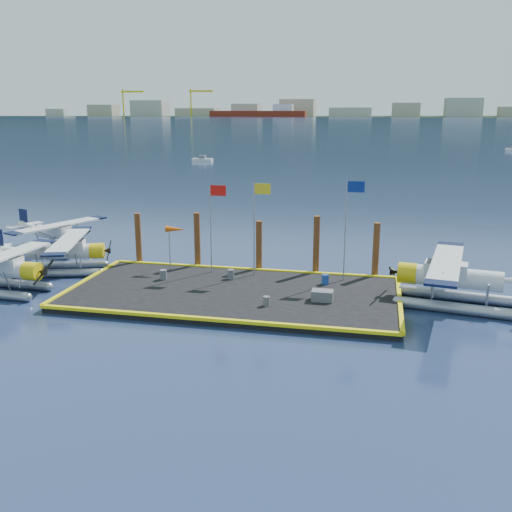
{
  "coord_description": "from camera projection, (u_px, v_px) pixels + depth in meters",
  "views": [
    {
      "loc": [
        8.39,
        -32.45,
        11.27
      ],
      "look_at": [
        1.02,
        2.0,
        2.18
      ],
      "focal_mm": 40.0,
      "sensor_mm": 36.0,
      "label": 1
    }
  ],
  "objects": [
    {
      "name": "dock_bumpers",
      "position": [
        233.0,
        290.0,
        35.12
      ],
      "size": [
        20.25,
        10.25,
        0.18
      ],
      "primitive_type": null,
      "color": "yellow",
      "rests_on": "dock"
    },
    {
      "name": "piling_2",
      "position": [
        259.0,
        248.0,
        39.78
      ],
      "size": [
        0.44,
        0.44,
        3.8
      ],
      "primitive_type": "cylinder",
      "color": "#482914",
      "rests_on": "ground"
    },
    {
      "name": "piling_1",
      "position": [
        197.0,
        242.0,
        40.64
      ],
      "size": [
        0.44,
        0.44,
        4.2
      ],
      "primitive_type": "cylinder",
      "color": "#482914",
      "rests_on": "ground"
    },
    {
      "name": "drum_5",
      "position": [
        231.0,
        274.0,
        37.62
      ],
      "size": [
        0.44,
        0.44,
        0.62
      ],
      "primitive_type": "cylinder",
      "color": "#525357",
      "rests_on": "dock"
    },
    {
      "name": "drum_4",
      "position": [
        325.0,
        279.0,
        36.48
      ],
      "size": [
        0.45,
        0.45,
        0.63
      ],
      "primitive_type": "cylinder",
      "color": "#1A3F92",
      "rests_on": "dock"
    },
    {
      "name": "far_backdrop",
      "position": [
        464.0,
        110.0,
        1629.35
      ],
      "size": [
        3050.0,
        2050.0,
        810.0
      ],
      "color": "black",
      "rests_on": "ground"
    },
    {
      "name": "seaplane_b",
      "position": [
        64.0,
        254.0,
        40.09
      ],
      "size": [
        8.48,
        9.09,
        3.24
      ],
      "rotation": [
        0.0,
        0.0,
        -1.27
      ],
      "color": "gray",
      "rests_on": "ground"
    },
    {
      "name": "seaplane_d",
      "position": [
        453.0,
        281.0,
        33.19
      ],
      "size": [
        9.44,
        10.35,
        3.66
      ],
      "rotation": [
        0.0,
        0.0,
        1.41
      ],
      "color": "gray",
      "rests_on": "ground"
    },
    {
      "name": "dock",
      "position": [
        233.0,
        294.0,
        35.19
      ],
      "size": [
        20.0,
        10.0,
        0.4
      ],
      "primitive_type": "cube",
      "color": "black",
      "rests_on": "ground"
    },
    {
      "name": "drum_1",
      "position": [
        266.0,
        301.0,
        32.46
      ],
      "size": [
        0.39,
        0.39,
        0.55
      ],
      "primitive_type": "cylinder",
      "color": "#525357",
      "rests_on": "dock"
    },
    {
      "name": "seaplane_a",
      "position": [
        0.0,
        271.0,
        35.71
      ],
      "size": [
        8.44,
        9.3,
        3.3
      ],
      "rotation": [
        0.0,
        0.0,
        -1.63
      ],
      "color": "gray",
      "rests_on": "ground"
    },
    {
      "name": "piling_4",
      "position": [
        376.0,
        252.0,
        38.13
      ],
      "size": [
        0.44,
        0.44,
        4.0
      ],
      "primitive_type": "cylinder",
      "color": "#482914",
      "rests_on": "ground"
    },
    {
      "name": "flagpole_red",
      "position": [
        213.0,
        215.0,
        38.2
      ],
      "size": [
        1.14,
        0.08,
        6.0
      ],
      "color": "gray",
      "rests_on": "dock"
    },
    {
      "name": "crate",
      "position": [
        322.0,
        295.0,
        33.3
      ],
      "size": [
        1.25,
        0.83,
        0.62
      ],
      "primitive_type": "cube",
      "color": "#525357",
      "rests_on": "dock"
    },
    {
      "name": "piling_3",
      "position": [
        316.0,
        247.0,
        38.9
      ],
      "size": [
        0.44,
        0.44,
        4.3
      ],
      "primitive_type": "cylinder",
      "color": "#482914",
      "rests_on": "ground"
    },
    {
      "name": "flagpole_yellow",
      "position": [
        257.0,
        215.0,
        37.57
      ],
      "size": [
        1.14,
        0.08,
        6.2
      ],
      "color": "gray",
      "rests_on": "dock"
    },
    {
      "name": "seaplane_c",
      "position": [
        57.0,
        236.0,
        46.03
      ],
      "size": [
        8.13,
        8.56,
        3.12
      ],
      "rotation": [
        0.0,
        0.0,
        -1.97
      ],
      "color": "gray",
      "rests_on": "ground"
    },
    {
      "name": "piling_0",
      "position": [
        138.0,
        240.0,
        41.58
      ],
      "size": [
        0.44,
        0.44,
        4.0
      ],
      "primitive_type": "cylinder",
      "color": "#482914",
      "rests_on": "ground"
    },
    {
      "name": "flagpole_blue",
      "position": [
        349.0,
        216.0,
        36.31
      ],
      "size": [
        1.14,
        0.08,
        6.5
      ],
      "color": "gray",
      "rests_on": "dock"
    },
    {
      "name": "ground",
      "position": [
        233.0,
        297.0,
        35.24
      ],
      "size": [
        4000.0,
        4000.0,
        0.0
      ],
      "primitive_type": "plane",
      "color": "#172545",
      "rests_on": "ground"
    },
    {
      "name": "drum_0",
      "position": [
        163.0,
        275.0,
        37.47
      ],
      "size": [
        0.46,
        0.46,
        0.64
      ],
      "primitive_type": "cylinder",
      "color": "#525357",
      "rests_on": "dock"
    },
    {
      "name": "windsock",
      "position": [
        175.0,
        230.0,
        39.05
      ],
      "size": [
        1.4,
        0.44,
        3.12
      ],
      "color": "gray",
      "rests_on": "dock"
    }
  ]
}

